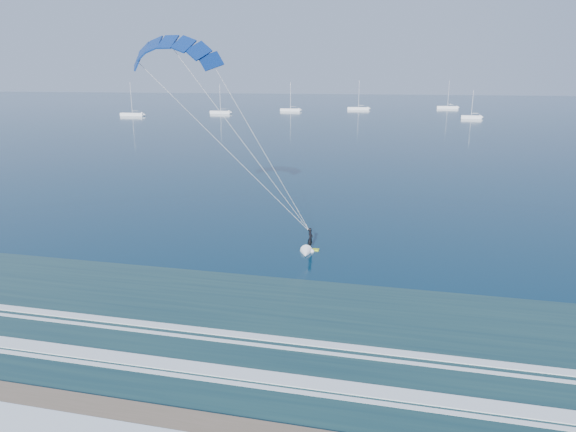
% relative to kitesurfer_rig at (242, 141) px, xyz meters
% --- Properties ---
extents(kitesurfer_rig, '(16.56, 6.95, 19.37)m').
position_rel_kitesurfer_rig_xyz_m(kitesurfer_rig, '(0.00, 0.00, 0.00)').
color(kitesurfer_rig, '#C1E71B').
rests_on(kitesurfer_rig, ground).
extents(sailboat_0, '(9.79, 2.40, 13.17)m').
position_rel_kitesurfer_rig_xyz_m(sailboat_0, '(-94.01, 147.66, -9.32)').
color(sailboat_0, white).
rests_on(sailboat_0, ground).
extents(sailboat_1, '(8.80, 2.40, 12.07)m').
position_rel_kitesurfer_rig_xyz_m(sailboat_1, '(-64.23, 167.75, -9.32)').
color(sailboat_1, white).
rests_on(sailboat_1, ground).
extents(sailboat_2, '(10.07, 2.40, 13.39)m').
position_rel_kitesurfer_rig_xyz_m(sailboat_2, '(-9.90, 207.54, -9.32)').
color(sailboat_2, white).
rests_on(sailboat_2, ground).
extents(sailboat_3, '(7.30, 2.40, 10.32)m').
position_rel_kitesurfer_rig_xyz_m(sailboat_3, '(36.22, 163.67, -9.33)').
color(sailboat_3, white).
rests_on(sailboat_3, ground).
extents(sailboat_4, '(9.98, 2.40, 13.40)m').
position_rel_kitesurfer_rig_xyz_m(sailboat_4, '(31.76, 226.76, -9.32)').
color(sailboat_4, white).
rests_on(sailboat_4, ground).
extents(sailboat_7, '(9.11, 2.40, 12.74)m').
position_rel_kitesurfer_rig_xyz_m(sailboat_7, '(-38.91, 190.04, -9.32)').
color(sailboat_7, white).
rests_on(sailboat_7, ground).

